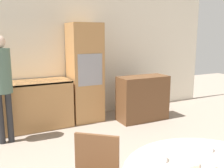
{
  "coord_description": "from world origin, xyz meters",
  "views": [
    {
      "loc": [
        -1.34,
        0.05,
        1.7
      ],
      "look_at": [
        -0.01,
        2.75,
        1.11
      ],
      "focal_mm": 40.0,
      "sensor_mm": 36.0,
      "label": 1
    }
  ],
  "objects_px": {
    "oven_unit": "(85,73)",
    "sideboard": "(143,98)",
    "person_standing": "(2,77)",
    "bowl_far": "(186,163)",
    "bowl_near": "(159,157)",
    "bowl_centre": "(205,147)"
  },
  "relations": [
    {
      "from": "oven_unit",
      "to": "sideboard",
      "type": "xyz_separation_m",
      "value": [
        1.03,
        -0.52,
        -0.52
      ]
    },
    {
      "from": "bowl_centre",
      "to": "person_standing",
      "type": "bearing_deg",
      "value": 116.86
    },
    {
      "from": "oven_unit",
      "to": "bowl_far",
      "type": "height_order",
      "value": "oven_unit"
    },
    {
      "from": "oven_unit",
      "to": "bowl_near",
      "type": "height_order",
      "value": "oven_unit"
    },
    {
      "from": "sideboard",
      "to": "person_standing",
      "type": "height_order",
      "value": "person_standing"
    },
    {
      "from": "person_standing",
      "to": "bowl_far",
      "type": "distance_m",
      "value": 3.08
    },
    {
      "from": "bowl_near",
      "to": "bowl_centre",
      "type": "bearing_deg",
      "value": -3.75
    },
    {
      "from": "oven_unit",
      "to": "bowl_centre",
      "type": "xyz_separation_m",
      "value": [
        -0.15,
        -3.24,
        -0.18
      ]
    },
    {
      "from": "person_standing",
      "to": "bowl_near",
      "type": "distance_m",
      "value": 2.89
    },
    {
      "from": "person_standing",
      "to": "bowl_far",
      "type": "xyz_separation_m",
      "value": [
        1.08,
        -2.87,
        -0.28
      ]
    },
    {
      "from": "bowl_far",
      "to": "bowl_near",
      "type": "bearing_deg",
      "value": 132.79
    },
    {
      "from": "person_standing",
      "to": "bowl_centre",
      "type": "bearing_deg",
      "value": -63.14
    },
    {
      "from": "sideboard",
      "to": "bowl_near",
      "type": "relative_size",
      "value": 8.16
    },
    {
      "from": "oven_unit",
      "to": "bowl_near",
      "type": "xyz_separation_m",
      "value": [
        -0.59,
        -3.21,
        -0.18
      ]
    },
    {
      "from": "oven_unit",
      "to": "bowl_near",
      "type": "bearing_deg",
      "value": -100.48
    },
    {
      "from": "bowl_near",
      "to": "oven_unit",
      "type": "bearing_deg",
      "value": 79.52
    },
    {
      "from": "oven_unit",
      "to": "bowl_centre",
      "type": "height_order",
      "value": "oven_unit"
    },
    {
      "from": "bowl_near",
      "to": "bowl_far",
      "type": "xyz_separation_m",
      "value": [
        0.14,
        -0.15,
        -0.0
      ]
    },
    {
      "from": "bowl_near",
      "to": "bowl_centre",
      "type": "relative_size",
      "value": 0.92
    },
    {
      "from": "bowl_centre",
      "to": "bowl_far",
      "type": "bearing_deg",
      "value": -158.79
    },
    {
      "from": "sideboard",
      "to": "bowl_near",
      "type": "height_order",
      "value": "sideboard"
    },
    {
      "from": "oven_unit",
      "to": "bowl_near",
      "type": "distance_m",
      "value": 3.27
    }
  ]
}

